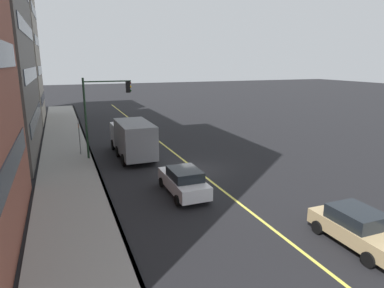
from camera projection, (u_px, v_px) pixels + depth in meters
The scene contains 9 objects.
ground at pixel (195, 169), 24.01m from camera, with size 200.00×200.00×0.00m, color black.
sidewalk_slab at pixel (70, 184), 20.98m from camera, with size 80.00×3.97×0.15m, color gray.
curb_edge at pixel (101, 180), 21.66m from camera, with size 80.00×0.16×0.15m, color slate.
lane_stripe_center at pixel (195, 169), 24.00m from camera, with size 80.00×0.16×0.01m, color #D8CC4C.
car_tan at pixel (357, 227), 13.99m from camera, with size 4.11×1.94×1.53m.
car_white at pixel (184, 181), 19.34m from camera, with size 4.49×1.91×1.58m.
truck_gray at pixel (133, 138), 26.80m from camera, with size 7.40×2.56×2.96m.
traffic_light_mast at pixel (102, 104), 25.77m from camera, with size 0.28×3.67×6.33m.
street_sign_post at pixel (79, 134), 27.01m from camera, with size 0.60×0.08×3.06m.
Camera 1 is at (-21.20, 8.60, 7.48)m, focal length 31.46 mm.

